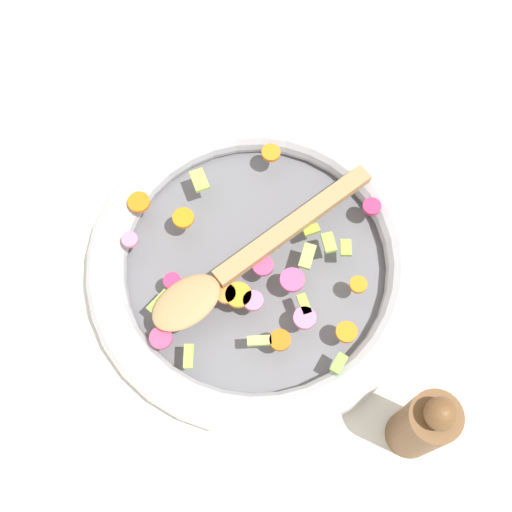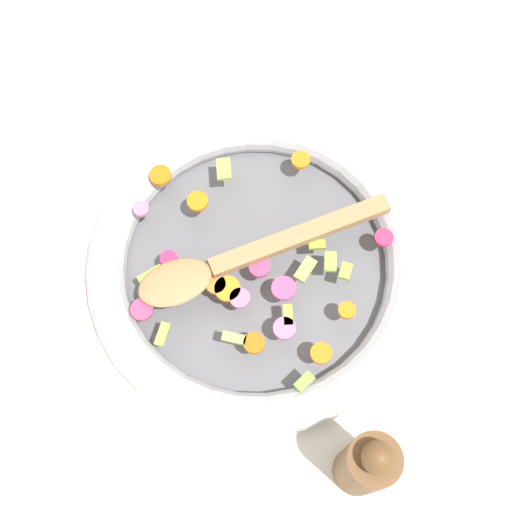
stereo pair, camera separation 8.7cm
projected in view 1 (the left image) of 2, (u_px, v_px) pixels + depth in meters
name	position (u px, v px, depth m)	size (l,w,h in m)	color
ground_plane	(256.00, 270.00, 0.91)	(4.00, 4.00, 0.00)	silver
skillet	(256.00, 264.00, 0.89)	(0.42, 0.42, 0.05)	slate
chopped_vegetables	(249.00, 274.00, 0.85)	(0.32, 0.34, 0.01)	orange
wooden_spoon	(241.00, 263.00, 0.85)	(0.32, 0.13, 0.01)	#A87F51
pepper_mill	(423.00, 425.00, 0.77)	(0.06, 0.06, 0.17)	brown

